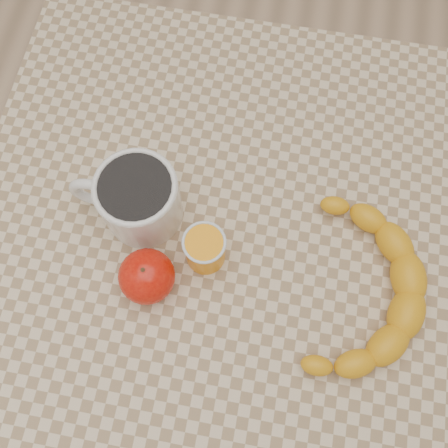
% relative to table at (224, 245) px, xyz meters
% --- Properties ---
extents(ground, '(3.00, 3.00, 0.00)m').
position_rel_table_xyz_m(ground, '(0.00, 0.00, -0.66)').
color(ground, tan).
rests_on(ground, ground).
extents(table, '(0.80, 0.80, 0.75)m').
position_rel_table_xyz_m(table, '(0.00, 0.00, 0.00)').
color(table, '#CEB691').
rests_on(table, ground).
extents(coffee_mug, '(0.17, 0.12, 0.10)m').
position_rel_table_xyz_m(coffee_mug, '(-0.13, 0.00, 0.14)').
color(coffee_mug, silver).
rests_on(coffee_mug, table).
extents(orange_juice_glass, '(0.06, 0.06, 0.07)m').
position_rel_table_xyz_m(orange_juice_glass, '(-0.02, -0.05, 0.12)').
color(orange_juice_glass, orange).
rests_on(orange_juice_glass, table).
extents(apple, '(0.09, 0.09, 0.07)m').
position_rel_table_xyz_m(apple, '(-0.09, -0.10, 0.12)').
color(apple, '#A90B05').
rests_on(apple, table).
extents(banana, '(0.33, 0.39, 0.05)m').
position_rel_table_xyz_m(banana, '(0.21, -0.07, 0.11)').
color(banana, '#EBA514').
rests_on(banana, table).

